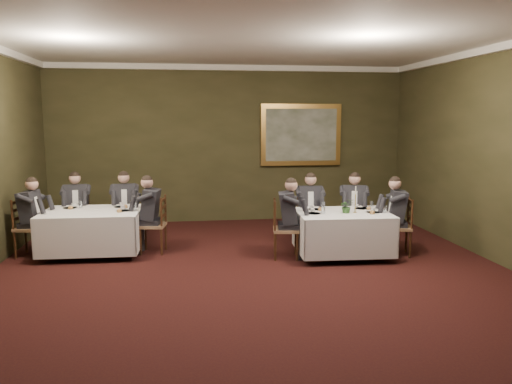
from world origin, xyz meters
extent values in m
plane|color=black|center=(0.00, 0.00, 0.00)|extent=(10.00, 10.00, 0.00)
cube|color=silver|center=(0.00, 0.00, 3.50)|extent=(8.00, 10.00, 0.10)
cube|color=#2E2C17|center=(0.00, 5.00, 1.75)|extent=(8.00, 0.10, 3.50)
cube|color=#2E2C17|center=(0.00, -5.00, 1.75)|extent=(8.00, 0.10, 3.50)
cube|color=white|center=(0.00, 4.95, 3.44)|extent=(8.00, 0.10, 0.12)
cube|color=black|center=(1.64, 1.70, 0.73)|extent=(1.53, 1.17, 0.04)
cube|color=white|center=(1.64, 1.70, 0.76)|extent=(1.59, 1.24, 0.02)
cube|color=white|center=(1.64, 1.70, 0.42)|extent=(1.61, 1.26, 0.65)
cube|color=black|center=(-2.60, 2.42, 0.73)|extent=(1.60, 1.21, 0.04)
cube|color=white|center=(-2.60, 2.42, 0.76)|extent=(1.66, 1.28, 0.02)
cube|color=white|center=(-2.60, 2.42, 0.42)|extent=(1.68, 1.30, 0.65)
cube|color=olive|center=(1.26, 2.50, 0.48)|extent=(0.48, 0.46, 0.05)
cube|color=black|center=(1.27, 2.69, 0.73)|extent=(0.38, 0.07, 0.54)
cube|color=black|center=(1.26, 2.50, 0.86)|extent=(0.45, 0.35, 0.55)
sphere|color=tan|center=(1.26, 2.50, 1.24)|extent=(0.23, 0.23, 0.21)
cube|color=olive|center=(2.09, 2.47, 0.48)|extent=(0.54, 0.52, 0.05)
cube|color=black|center=(2.14, 2.65, 0.73)|extent=(0.37, 0.13, 0.54)
cube|color=black|center=(2.09, 2.47, 0.86)|extent=(0.49, 0.41, 0.55)
sphere|color=tan|center=(2.09, 2.47, 1.24)|extent=(0.26, 0.26, 0.21)
cube|color=olive|center=(0.67, 1.74, 0.48)|extent=(0.48, 0.50, 0.05)
cube|color=black|center=(0.48, 1.77, 0.73)|extent=(0.09, 0.38, 0.54)
cube|color=black|center=(0.67, 1.74, 0.86)|extent=(0.37, 0.46, 0.55)
sphere|color=tan|center=(0.67, 1.74, 1.24)|extent=(0.24, 0.24, 0.21)
cube|color=olive|center=(2.61, 1.66, 0.48)|extent=(0.52, 0.53, 0.05)
cube|color=black|center=(2.79, 1.61, 0.73)|extent=(0.13, 0.37, 0.54)
cube|color=black|center=(2.61, 1.66, 0.86)|extent=(0.41, 0.49, 0.55)
sphere|color=tan|center=(2.61, 1.66, 1.24)|extent=(0.26, 0.26, 0.21)
cube|color=olive|center=(-3.02, 3.27, 0.48)|extent=(0.47, 0.45, 0.05)
cube|color=black|center=(-3.04, 3.46, 0.73)|extent=(0.38, 0.06, 0.54)
cube|color=black|center=(-3.02, 3.27, 0.86)|extent=(0.44, 0.34, 0.55)
sphere|color=tan|center=(-3.02, 3.27, 1.24)|extent=(0.23, 0.23, 0.21)
cube|color=olive|center=(-2.14, 3.25, 0.48)|extent=(0.46, 0.44, 0.05)
cube|color=black|center=(-2.15, 3.44, 0.73)|extent=(0.38, 0.05, 0.54)
cube|color=black|center=(-2.14, 3.25, 0.86)|extent=(0.44, 0.33, 0.55)
sphere|color=tan|center=(-2.14, 3.25, 1.24)|extent=(0.22, 0.22, 0.21)
cube|color=olive|center=(-1.57, 2.40, 0.48)|extent=(0.48, 0.50, 0.05)
cube|color=black|center=(-1.38, 2.37, 0.73)|extent=(0.09, 0.38, 0.54)
cube|color=black|center=(-1.57, 2.40, 0.86)|extent=(0.37, 0.46, 0.55)
sphere|color=tan|center=(-1.57, 2.40, 1.24)|extent=(0.24, 0.24, 0.21)
cube|color=olive|center=(-3.63, 2.45, 0.48)|extent=(0.49, 0.50, 0.05)
cube|color=black|center=(-3.82, 2.48, 0.73)|extent=(0.09, 0.38, 0.54)
cube|color=black|center=(-3.63, 2.45, 0.86)|extent=(0.37, 0.47, 0.55)
sphere|color=tan|center=(-3.63, 2.45, 1.24)|extent=(0.24, 0.24, 0.21)
imported|color=#2D5926|center=(1.68, 1.64, 0.89)|extent=(0.24, 0.21, 0.26)
cylinder|color=#B09236|center=(1.83, 1.65, 0.77)|extent=(0.07, 0.07, 0.02)
cylinder|color=#B09236|center=(1.83, 1.65, 0.94)|extent=(0.02, 0.02, 0.31)
cylinder|color=white|center=(1.83, 1.65, 1.16)|extent=(0.02, 0.02, 0.14)
cylinder|color=white|center=(1.24, 2.04, 0.77)|extent=(0.25, 0.25, 0.01)
cylinder|color=white|center=(1.24, 2.19, 0.80)|extent=(0.08, 0.08, 0.05)
cylinder|color=white|center=(1.41, 2.04, 0.83)|extent=(0.06, 0.06, 0.14)
cylinder|color=white|center=(-3.03, 2.78, 0.77)|extent=(0.25, 0.25, 0.01)
cylinder|color=white|center=(-3.03, 2.93, 0.80)|extent=(0.08, 0.08, 0.05)
cylinder|color=white|center=(-2.86, 2.78, 0.83)|extent=(0.06, 0.06, 0.14)
cube|color=tan|center=(1.64, 4.94, 1.96)|extent=(1.86, 0.08, 1.40)
cube|color=#484E34|center=(1.64, 4.90, 1.96)|extent=(1.64, 0.01, 1.18)
camera|label=1|loc=(-0.94, -6.29, 2.34)|focal=35.00mm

